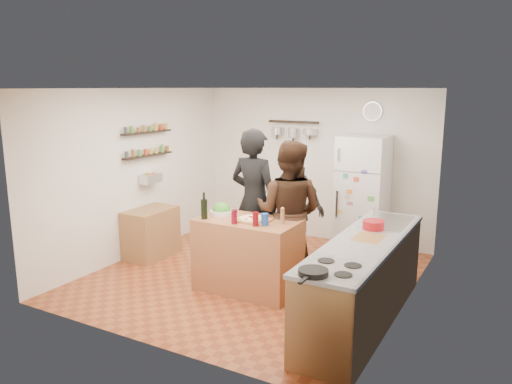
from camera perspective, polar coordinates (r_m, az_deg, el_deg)
The scene contains 26 objects.
room_shell at distance 6.85m, azimuth 1.17°, elevation 1.25°, with size 4.20×4.20×4.20m.
prep_island at distance 6.31m, azimuth -0.92°, elevation -7.18°, with size 1.25×0.72×0.91m, color brown.
pizza_board at distance 6.11m, azimuth -0.38°, elevation -3.23°, with size 0.42×0.34×0.02m, color #985F37.
pizza at distance 6.11m, azimuth -0.38°, elevation -3.06°, with size 0.34×0.34×0.02m, color beige.
salad_bowl at distance 6.42m, azimuth -3.96°, elevation -2.35°, with size 0.29×0.29×0.06m, color silver.
wine_bottle at distance 6.22m, azimuth -5.94°, elevation -1.95°, with size 0.08×0.08×0.25m, color black.
wine_glass_near at distance 5.97m, azimuth -2.50°, elevation -2.85°, with size 0.07×0.07×0.17m, color #5E0816.
wine_glass_far at distance 5.88m, azimuth -0.05°, elevation -3.11°, with size 0.07×0.07×0.17m, color #5D080E.
pepper_mill at distance 5.99m, azimuth 3.04°, elevation -2.89°, with size 0.05×0.05×0.16m, color #94613E.
salt_canister at distance 5.91m, azimuth 1.01°, elevation -3.15°, with size 0.09×0.09×0.14m, color navy.
person_left at distance 6.79m, azimuth -0.21°, elevation -1.05°, with size 0.72×0.48×1.99m, color black.
person_center at distance 6.45m, azimuth 3.75°, elevation -2.34°, with size 0.91×0.71×1.86m, color black.
person_back at distance 7.06m, azimuth 4.49°, elevation -1.82°, with size 0.99×0.41×1.69m, color #292825.
counter_run at distance 5.61m, azimuth 12.21°, elevation -9.99°, with size 0.63×2.63×0.90m, color #9E7042.
stove_top at distance 4.60m, azimuth 8.94°, elevation -8.69°, with size 0.60×0.62×0.02m, color white.
skillet at distance 4.40m, azimuth 6.56°, elevation -9.09°, with size 0.27×0.27×0.05m, color black.
sink at distance 6.25m, azimuth 14.70°, elevation -3.35°, with size 0.50×0.80×0.03m, color silver.
cutting_board at distance 5.56m, azimuth 12.74°, elevation -5.21°, with size 0.30×0.40×0.02m, color olive.
red_bowl at distance 5.87m, azimuth 13.27°, elevation -3.68°, with size 0.25×0.25×0.10m, color #A51219.
fridge at distance 7.80m, azimuth 12.07°, elevation -0.31°, with size 0.70×0.68×1.80m, color white.
wall_clock at distance 7.96m, azimuth 13.18°, elevation 8.97°, with size 0.30×0.30×0.03m, color silver.
spice_shelf_lower at distance 7.75m, azimuth -12.23°, elevation 4.11°, with size 0.12×1.00×0.03m, color black.
spice_shelf_upper at distance 7.71m, azimuth -12.35°, elevation 6.68°, with size 0.12×1.00×0.03m, color black.
produce_basket at distance 7.78m, azimuth -11.95°, elevation 1.54°, with size 0.18×0.35×0.14m, color silver.
side_table at distance 7.69m, azimuth -11.91°, elevation -4.59°, with size 0.50×0.80×0.73m, color olive.
pot_rack at distance 8.35m, azimuth 4.29°, elevation 7.99°, with size 0.90×0.04×0.04m, color black.
Camera 1 is at (3.15, -5.56, 2.52)m, focal length 35.00 mm.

